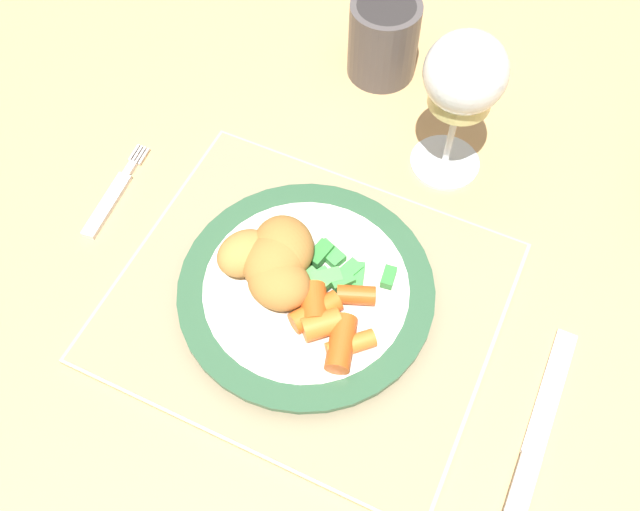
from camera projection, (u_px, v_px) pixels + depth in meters
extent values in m
plane|color=#4C4238|center=(316.00, 443.00, 1.34)|extent=(6.00, 6.00, 0.00)
cube|color=tan|center=(313.00, 234.00, 0.72)|extent=(1.39, 1.10, 0.04)
cube|color=tan|center=(129.00, 32.00, 1.41)|extent=(0.06, 0.06, 0.70)
cube|color=#CCB789|center=(306.00, 301.00, 0.66)|extent=(0.34, 0.29, 0.01)
cube|color=gray|center=(306.00, 300.00, 0.66)|extent=(0.34, 0.29, 0.00)
cylinder|color=white|center=(306.00, 293.00, 0.65)|extent=(0.19, 0.19, 0.01)
cylinder|color=#2D5638|center=(306.00, 289.00, 0.64)|extent=(0.23, 0.23, 0.01)
cylinder|color=white|center=(306.00, 287.00, 0.64)|extent=(0.19, 0.19, 0.00)
ellipsoid|color=#A87033|center=(284.00, 248.00, 0.64)|extent=(0.08, 0.08, 0.04)
ellipsoid|color=#A87033|center=(279.00, 283.00, 0.62)|extent=(0.06, 0.06, 0.04)
ellipsoid|color=#A87033|center=(271.00, 257.00, 0.63)|extent=(0.07, 0.08, 0.04)
ellipsoid|color=#B77F3D|center=(244.00, 253.00, 0.64)|extent=(0.06, 0.07, 0.04)
cube|color=green|center=(330.00, 254.00, 0.65)|extent=(0.03, 0.02, 0.01)
cube|color=green|center=(348.00, 272.00, 0.64)|extent=(0.02, 0.03, 0.01)
cube|color=#4CA84C|center=(327.00, 278.00, 0.63)|extent=(0.03, 0.03, 0.01)
cube|color=#4CA84C|center=(316.00, 281.00, 0.63)|extent=(0.03, 0.02, 0.01)
cube|color=green|center=(356.00, 275.00, 0.64)|extent=(0.02, 0.03, 0.01)
cube|color=#338438|center=(389.00, 277.00, 0.64)|extent=(0.01, 0.02, 0.01)
cube|color=green|center=(343.00, 281.00, 0.63)|extent=(0.02, 0.02, 0.01)
cube|color=#338438|center=(320.00, 253.00, 0.65)|extent=(0.02, 0.03, 0.01)
cube|color=#338438|center=(341.00, 279.00, 0.64)|extent=(0.02, 0.02, 0.01)
cube|color=green|center=(320.00, 276.00, 0.64)|extent=(0.02, 0.02, 0.01)
cylinder|color=orange|center=(321.00, 325.00, 0.61)|extent=(0.04, 0.04, 0.02)
cylinder|color=orange|center=(351.00, 345.00, 0.60)|extent=(0.04, 0.04, 0.02)
cylinder|color=orange|center=(315.00, 312.00, 0.62)|extent=(0.04, 0.05, 0.02)
cylinder|color=#CC5119|center=(341.00, 343.00, 0.60)|extent=(0.03, 0.05, 0.02)
cylinder|color=#CC5119|center=(356.00, 295.00, 0.63)|extent=(0.04, 0.03, 0.02)
cylinder|color=#CC5119|center=(314.00, 304.00, 0.62)|extent=(0.04, 0.04, 0.02)
cube|color=silver|center=(107.00, 205.00, 0.71)|extent=(0.02, 0.08, 0.01)
cube|color=silver|center=(130.00, 169.00, 0.74)|extent=(0.01, 0.02, 0.01)
cube|color=silver|center=(144.00, 156.00, 0.75)|extent=(0.00, 0.02, 0.00)
cube|color=silver|center=(141.00, 155.00, 0.75)|extent=(0.00, 0.02, 0.00)
cube|color=silver|center=(137.00, 154.00, 0.75)|extent=(0.00, 0.02, 0.00)
cube|color=silver|center=(134.00, 153.00, 0.75)|extent=(0.00, 0.02, 0.00)
cube|color=silver|center=(550.00, 392.00, 0.61)|extent=(0.02, 0.12, 0.00)
cube|color=#B2B2B7|center=(519.00, 496.00, 0.57)|extent=(0.02, 0.07, 0.01)
cylinder|color=silver|center=(445.00, 162.00, 0.74)|extent=(0.07, 0.07, 0.00)
cylinder|color=silver|center=(452.00, 133.00, 0.70)|extent=(0.01, 0.01, 0.09)
ellipsoid|color=silver|center=(466.00, 72.00, 0.64)|extent=(0.08, 0.08, 0.08)
cylinder|color=#E0D684|center=(462.00, 88.00, 0.65)|extent=(0.06, 0.06, 0.04)
cylinder|color=#4C4747|center=(383.00, 39.00, 0.78)|extent=(0.08, 0.08, 0.09)
cylinder|color=#2A2727|center=(386.00, 9.00, 0.74)|extent=(0.06, 0.06, 0.01)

